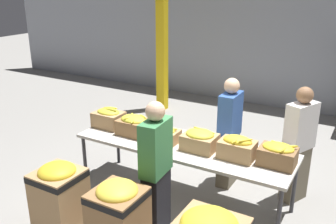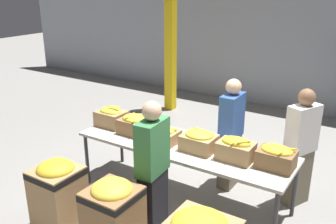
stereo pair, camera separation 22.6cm
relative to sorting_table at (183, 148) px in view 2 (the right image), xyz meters
The scene contains 15 objects.
ground_plane 0.74m from the sorting_table, ahead, with size 30.00×30.00×0.00m, color gray.
wall_back 4.65m from the sorting_table, 90.00° to the left, with size 16.00×0.08×4.00m.
sorting_table is the anchor object (origin of this frame).
banana_box_0 1.23m from the sorting_table, behind, with size 0.42×0.31×0.29m.
banana_box_1 0.77m from the sorting_table, behind, with size 0.42×0.36×0.28m.
banana_box_2 0.31m from the sorting_table, 167.75° to the right, with size 0.42×0.29×0.22m.
banana_box_3 0.31m from the sorting_table, ahead, with size 0.42×0.33×0.27m.
banana_box_4 0.76m from the sorting_table, ahead, with size 0.42×0.31×0.29m.
banana_box_5 1.21m from the sorting_table, ahead, with size 0.42×0.31×0.27m.
volunteer_0 1.48m from the sorting_table, 28.95° to the left, with size 0.36×0.47×1.56m.
volunteer_1 0.77m from the sorting_table, 85.53° to the right, with size 0.24×0.44×1.60m.
volunteer_2 0.75m from the sorting_table, 59.62° to the left, with size 0.21×0.42×1.57m.
donation_bin_0 1.62m from the sorting_table, 124.69° to the right, with size 0.51×0.51×0.86m.
donation_bin_1 1.35m from the sorting_table, 93.08° to the right, with size 0.51×0.51×0.86m.
support_pillar 3.91m from the sorting_table, 124.89° to the left, with size 0.20×0.20×4.00m.
Camera 2 is at (2.22, -3.80, 2.80)m, focal length 40.00 mm.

